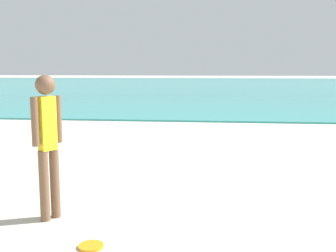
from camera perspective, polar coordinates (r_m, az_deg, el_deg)
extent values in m
cube|color=teal|center=(43.19, 5.88, 5.87)|extent=(160.00, 60.00, 0.06)
cylinder|color=brown|center=(4.89, -17.30, -8.22)|extent=(0.11, 0.11, 0.83)
cylinder|color=brown|center=(4.97, -15.88, -7.89)|extent=(0.11, 0.11, 0.83)
cube|color=yellow|center=(4.79, -16.94, 0.36)|extent=(0.20, 0.23, 0.62)
sphere|color=brown|center=(4.75, -17.16, 5.66)|extent=(0.23, 0.23, 0.23)
cylinder|color=brown|center=(4.70, -18.51, 0.58)|extent=(0.08, 0.08, 0.56)
cylinder|color=brown|center=(4.87, -15.46, 0.96)|extent=(0.08, 0.08, 0.56)
cylinder|color=orange|center=(4.23, -10.96, -16.52)|extent=(0.25, 0.25, 0.03)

